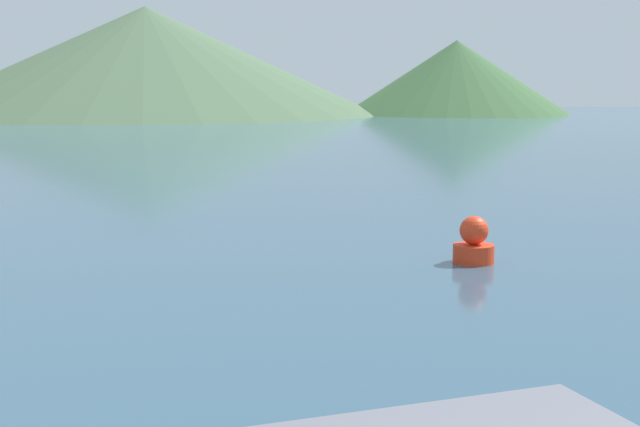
% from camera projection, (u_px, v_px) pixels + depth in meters
% --- Properties ---
extents(buoy_marker, '(0.83, 0.83, 0.95)m').
position_uv_depth(buoy_marker, '(474.00, 244.00, 17.82)').
color(buoy_marker, red).
rests_on(buoy_marker, ground_plane).
extents(hill_central, '(51.84, 51.84, 11.88)m').
position_uv_depth(hill_central, '(146.00, 61.00, 98.99)').
color(hill_central, '#4C6647').
rests_on(hill_central, ground_plane).
extents(hill_east, '(25.45, 25.45, 8.27)m').
position_uv_depth(hill_east, '(456.00, 77.00, 100.70)').
color(hill_east, '#3D6038').
rests_on(hill_east, ground_plane).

